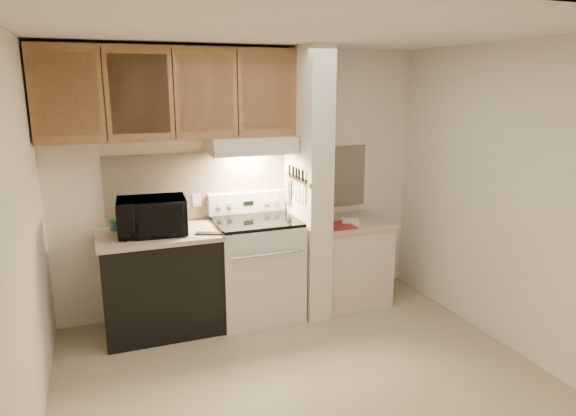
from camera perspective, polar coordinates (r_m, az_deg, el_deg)
floor at (r=4.11m, az=1.64°, el=-18.18°), size 3.60×3.60×0.00m
ceiling at (r=3.51m, az=1.93°, el=19.09°), size 3.60×3.60×0.00m
wall_back at (r=5.00m, az=-4.80°, el=3.02°), size 3.60×2.50×0.02m
wall_left at (r=3.39m, az=-27.73°, el=-3.68°), size 0.02×3.00×2.50m
wall_right at (r=4.59m, az=23.03°, el=1.03°), size 0.02×3.00×2.50m
backsplash at (r=4.99m, az=-4.76°, el=2.83°), size 2.60×0.02×0.63m
range_body at (r=4.89m, az=-3.49°, el=-6.82°), size 0.76×0.65×0.92m
oven_window at (r=4.59m, az=-2.32°, el=-7.66°), size 0.50×0.01×0.30m
oven_handle at (r=4.48m, az=-2.19°, el=-5.20°), size 0.65×0.02×0.02m
cooktop at (r=4.74m, az=-3.58°, el=-1.44°), size 0.74×0.64×0.03m
range_backguard at (r=4.98m, az=-4.56°, el=0.64°), size 0.76×0.08×0.20m
range_display at (r=4.94m, az=-4.43°, el=0.54°), size 0.10×0.01×0.04m
range_knob_left_outer at (r=4.87m, az=-7.58°, el=0.26°), size 0.05×0.02×0.05m
range_knob_left_inner at (r=4.89m, az=-6.44°, el=0.36°), size 0.05×0.02×0.05m
range_knob_right_inner at (r=4.99m, az=-2.44°, el=0.70°), size 0.05×0.02×0.05m
range_knob_right_outer at (r=5.02m, az=-1.35°, el=0.79°), size 0.05×0.02×0.05m
dishwasher_front at (r=4.74m, az=-13.84°, el=-8.19°), size 1.00×0.63×0.87m
left_countertop at (r=4.60m, az=-14.16°, el=-2.92°), size 1.04×0.67×0.04m
spoon_rest at (r=4.46m, az=-8.76°, el=-2.80°), size 0.24×0.15×0.02m
teal_jar at (r=4.77m, az=-18.70°, el=-1.78°), size 0.11×0.11×0.10m
outlet at (r=4.90m, az=-10.09°, el=0.84°), size 0.08×0.01×0.12m
microwave at (r=4.53m, az=-14.89°, el=-0.88°), size 0.60×0.42×0.32m
partition_pillar at (r=4.84m, az=2.17°, el=2.71°), size 0.22×0.70×2.50m
pillar_trim at (r=4.78m, az=0.90°, el=3.20°), size 0.01×0.70×0.04m
knife_strip at (r=4.73m, az=1.05°, el=3.33°), size 0.02×0.42×0.04m
knife_blade_a at (r=4.60m, az=1.65°, el=1.76°), size 0.01×0.03×0.16m
knife_handle_a at (r=4.57m, az=1.66°, el=3.61°), size 0.02×0.02×0.10m
knife_blade_b at (r=4.66m, az=1.33°, el=1.80°), size 0.01×0.04×0.18m
knife_handle_b at (r=4.66m, az=1.24°, el=3.78°), size 0.02×0.02×0.10m
knife_blade_c at (r=4.75m, az=0.92°, el=1.90°), size 0.01×0.04×0.20m
knife_handle_c at (r=4.72m, az=0.94°, el=3.91°), size 0.02×0.02×0.10m
knife_blade_d at (r=4.82m, az=0.59°, el=2.30°), size 0.01×0.04×0.16m
knife_handle_d at (r=4.78m, az=0.61°, el=4.05°), size 0.02×0.02×0.10m
knife_blade_e at (r=4.91m, az=0.17°, el=2.40°), size 0.01×0.04×0.18m
knife_handle_e at (r=4.88m, az=0.17°, el=4.24°), size 0.02×0.02×0.10m
oven_mitt at (r=4.96m, az=-0.00°, el=1.92°), size 0.03×0.09×0.22m
right_cab_base at (r=5.25m, az=6.75°, el=-6.06°), size 0.70×0.60×0.81m
right_countertop at (r=5.12m, az=6.88°, el=-1.58°), size 0.74×0.64×0.04m
red_folder at (r=4.91m, az=5.83°, el=-1.93°), size 0.24×0.32×0.01m
white_box at (r=5.01m, az=6.91°, el=-1.46°), size 0.19×0.16×0.04m
range_hood at (r=4.73m, az=-4.15°, el=7.03°), size 0.78×0.44×0.15m
hood_lip at (r=4.54m, az=-3.38°, el=6.19°), size 0.78×0.04×0.06m
upper_cabinets at (r=4.60m, az=-12.88°, el=12.29°), size 2.18×0.33×0.77m
cab_door_a at (r=4.40m, az=-23.39°, el=11.49°), size 0.46×0.01×0.63m
cab_gap_a at (r=4.39m, az=-19.77°, el=11.80°), size 0.01×0.01×0.73m
cab_door_b at (r=4.41m, az=-16.16°, el=12.06°), size 0.46×0.01×0.63m
cab_gap_b at (r=4.44m, az=-12.58°, el=12.27°), size 0.01×0.01×0.73m
cab_door_c at (r=4.49m, az=-9.06°, el=12.43°), size 0.46×0.01×0.63m
cab_gap_c at (r=4.55m, az=-5.62°, el=12.55°), size 0.01×0.01×0.73m
cab_door_d at (r=4.63m, az=-2.28°, el=12.62°), size 0.46×0.01×0.63m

